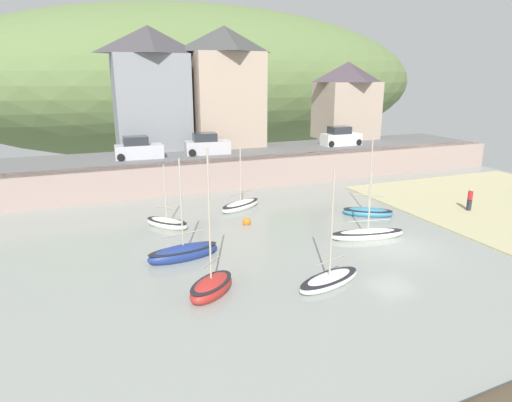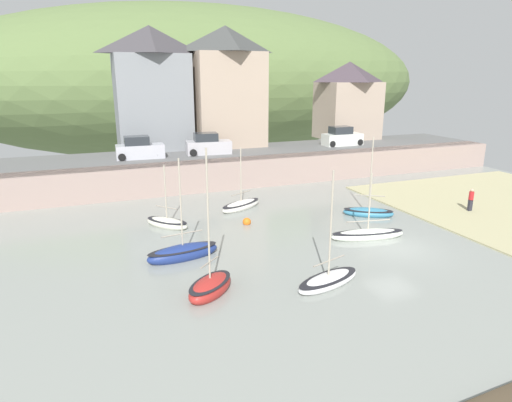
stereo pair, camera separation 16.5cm
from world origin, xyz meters
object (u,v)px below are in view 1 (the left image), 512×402
at_px(fishing_boat_green, 329,280).
at_px(parked_car_end_of_row, 341,137).
at_px(sailboat_blue_trim, 183,253).
at_px(waterfront_building_centre, 225,86).
at_px(parked_car_by_wall, 207,145).
at_px(person_on_slipway, 470,198).
at_px(mooring_buoy, 247,222).
at_px(sailboat_white_hull, 241,205).
at_px(sailboat_far_left, 368,212).
at_px(waterfront_building_right, 347,100).
at_px(parked_car_near_slipway, 138,149).
at_px(rowboat_small_beached, 167,223).
at_px(sailboat_nearest_shore, 367,234).
at_px(dinghy_open_wooden, 211,287).
at_px(waterfront_building_left, 151,88).

height_order(fishing_boat_green, parked_car_end_of_row, fishing_boat_green).
height_order(fishing_boat_green, sailboat_blue_trim, fishing_boat_green).
height_order(waterfront_building_centre, parked_car_by_wall, waterfront_building_centre).
height_order(fishing_boat_green, person_on_slipway, fishing_boat_green).
xyz_separation_m(parked_car_end_of_row, mooring_buoy, (-15.63, -13.70, -3.04)).
xyz_separation_m(waterfront_building_centre, sailboat_white_hull, (-3.73, -14.70, -8.10)).
relative_size(sailboat_blue_trim, sailboat_far_left, 1.00).
relative_size(waterfront_building_right, parked_car_near_slipway, 2.03).
xyz_separation_m(rowboat_small_beached, sailboat_white_hull, (5.83, 2.04, 0.00)).
height_order(person_on_slipway, mooring_buoy, person_on_slipway).
distance_m(sailboat_nearest_shore, dinghy_open_wooden, 11.25).
bearing_deg(waterfront_building_centre, parked_car_by_wall, -126.36).
relative_size(sailboat_white_hull, person_on_slipway, 2.90).
xyz_separation_m(sailboat_far_left, mooring_buoy, (-8.57, 1.33, -0.09)).
height_order(waterfront_building_left, sailboat_far_left, waterfront_building_left).
relative_size(dinghy_open_wooden, sailboat_blue_trim, 1.21).
bearing_deg(dinghy_open_wooden, waterfront_building_left, 42.59).
xyz_separation_m(rowboat_small_beached, sailboat_blue_trim, (-0.18, -5.51, 0.07)).
xyz_separation_m(parked_car_near_slipway, mooring_buoy, (4.94, -13.70, -3.04)).
bearing_deg(fishing_boat_green, waterfront_building_centre, 63.86).
relative_size(sailboat_blue_trim, parked_car_near_slipway, 1.36).
bearing_deg(parked_car_near_slipway, waterfront_building_left, 67.11).
bearing_deg(mooring_buoy, waterfront_building_centre, 75.88).
relative_size(waterfront_building_left, parked_car_end_of_row, 2.79).
relative_size(fishing_boat_green, parked_car_near_slipway, 1.35).
distance_m(parked_car_by_wall, person_on_slipway, 22.49).
bearing_deg(dinghy_open_wooden, parked_car_near_slipway, 47.20).
relative_size(parked_car_end_of_row, person_on_slipway, 2.54).
bearing_deg(fishing_boat_green, sailboat_nearest_shore, 22.35).
xyz_separation_m(sailboat_blue_trim, person_on_slipway, (20.97, 0.74, 0.67)).
bearing_deg(sailboat_blue_trim, rowboat_small_beached, 79.35).
xyz_separation_m(waterfront_building_left, sailboat_nearest_shore, (8.65, -23.33, -8.00)).
height_order(waterfront_building_left, mooring_buoy, waterfront_building_left).
bearing_deg(fishing_boat_green, sailboat_white_hull, 70.68).
xyz_separation_m(fishing_boat_green, sailboat_blue_trim, (-5.66, 5.59, 0.09)).
distance_m(waterfront_building_right, person_on_slipway, 22.49).
xyz_separation_m(waterfront_building_left, mooring_buoy, (2.80, -18.20, -8.08)).
height_order(fishing_boat_green, rowboat_small_beached, fishing_boat_green).
height_order(fishing_boat_green, parked_car_near_slipway, fishing_boat_green).
bearing_deg(sailboat_blue_trim, parked_car_near_slipway, 80.51).
height_order(dinghy_open_wooden, sailboat_white_hull, dinghy_open_wooden).
bearing_deg(parked_car_near_slipway, rowboat_small_beached, -87.65).
xyz_separation_m(sailboat_nearest_shore, parked_car_end_of_row, (9.78, 18.83, 2.96)).
bearing_deg(parked_car_near_slipway, mooring_buoy, -67.65).
bearing_deg(person_on_slipway, parked_car_near_slipway, 140.67).
bearing_deg(fishing_boat_green, parked_car_end_of_row, 39.24).
relative_size(sailboat_far_left, mooring_buoy, 10.26).
distance_m(parked_car_by_wall, parked_car_end_of_row, 14.37).
relative_size(waterfront_building_centre, sailboat_nearest_shore, 2.49).
relative_size(sailboat_nearest_shore, parked_car_near_slipway, 1.13).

